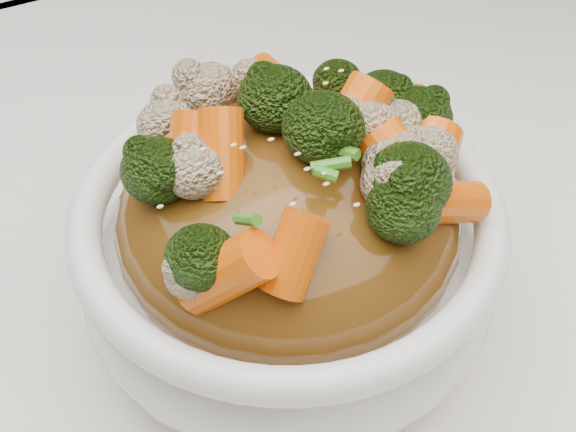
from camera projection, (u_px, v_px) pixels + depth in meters
name	position (u px, v px, depth m)	size (l,w,h in m)	color
tablecloth	(281.00, 355.00, 0.50)	(1.20, 0.80, 0.04)	white
bowl	(288.00, 259.00, 0.47)	(0.22, 0.22, 0.09)	white
sauce_base	(288.00, 220.00, 0.45)	(0.18, 0.18, 0.10)	#5E3810
carrots	(288.00, 124.00, 0.40)	(0.18, 0.18, 0.05)	#F06007
broccoli	(288.00, 126.00, 0.40)	(0.18, 0.18, 0.04)	black
cauliflower	(288.00, 129.00, 0.40)	(0.18, 0.18, 0.04)	#CAB38A
scallions	(288.00, 122.00, 0.40)	(0.13, 0.13, 0.02)	#397F1D
sesame_seeds	(288.00, 122.00, 0.40)	(0.16, 0.16, 0.01)	beige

